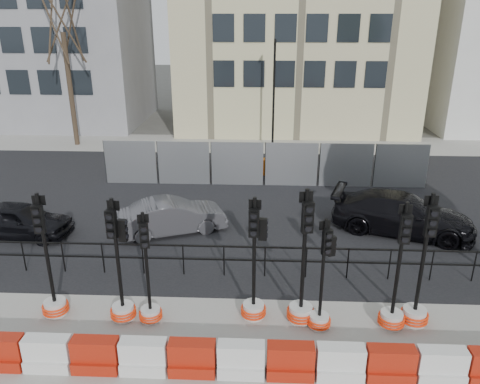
{
  "coord_description": "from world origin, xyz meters",
  "views": [
    {
      "loc": [
        -0.19,
        -10.82,
        7.33
      ],
      "look_at": [
        -0.81,
        3.0,
        1.99
      ],
      "focal_mm": 35.0,
      "sensor_mm": 36.0,
      "label": 1
    }
  ],
  "objects_px": {
    "traffic_signal_d": "(254,291)",
    "car_a": "(20,220)",
    "traffic_signal_a": "(53,291)",
    "traffic_signal_h": "(417,299)",
    "car_c": "(402,214)"
  },
  "relations": [
    {
      "from": "traffic_signal_a",
      "to": "car_c",
      "type": "distance_m",
      "value": 11.54
    },
    {
      "from": "car_a",
      "to": "car_c",
      "type": "height_order",
      "value": "car_c"
    },
    {
      "from": "traffic_signal_h",
      "to": "car_a",
      "type": "height_order",
      "value": "traffic_signal_h"
    },
    {
      "from": "traffic_signal_d",
      "to": "car_a",
      "type": "relative_size",
      "value": 0.89
    },
    {
      "from": "traffic_signal_d",
      "to": "traffic_signal_h",
      "type": "height_order",
      "value": "traffic_signal_h"
    },
    {
      "from": "traffic_signal_a",
      "to": "traffic_signal_h",
      "type": "relative_size",
      "value": 0.96
    },
    {
      "from": "traffic_signal_h",
      "to": "traffic_signal_d",
      "type": "bearing_deg",
      "value": 177.72
    },
    {
      "from": "traffic_signal_d",
      "to": "car_c",
      "type": "xyz_separation_m",
      "value": [
        5.13,
        5.22,
        -0.08
      ]
    },
    {
      "from": "traffic_signal_a",
      "to": "traffic_signal_d",
      "type": "height_order",
      "value": "traffic_signal_a"
    },
    {
      "from": "traffic_signal_a",
      "to": "car_a",
      "type": "height_order",
      "value": "traffic_signal_a"
    },
    {
      "from": "traffic_signal_a",
      "to": "car_a",
      "type": "xyz_separation_m",
      "value": [
        -3.07,
        4.44,
        -0.09
      ]
    },
    {
      "from": "traffic_signal_d",
      "to": "car_a",
      "type": "height_order",
      "value": "traffic_signal_d"
    },
    {
      "from": "car_c",
      "to": "traffic_signal_h",
      "type": "bearing_deg",
      "value": -173.05
    },
    {
      "from": "traffic_signal_h",
      "to": "car_a",
      "type": "xyz_separation_m",
      "value": [
        -12.2,
        4.4,
        -0.12
      ]
    },
    {
      "from": "traffic_signal_d",
      "to": "traffic_signal_h",
      "type": "distance_m",
      "value": 4.02
    }
  ]
}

